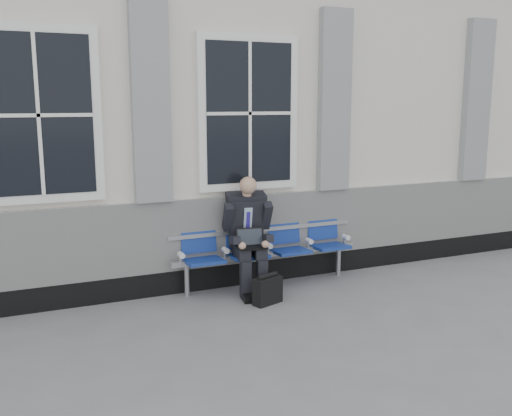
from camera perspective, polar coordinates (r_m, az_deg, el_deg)
name	(u,v)px	position (r m, az deg, el deg)	size (l,w,h in m)	color
ground	(271,326)	(6.32, 1.48, -11.69)	(70.00, 70.00, 0.00)	slate
station_building	(177,113)	(9.11, -7.92, 9.41)	(14.40, 4.40, 4.49)	silver
bench	(266,244)	(7.51, 1.04, -3.62)	(2.60, 0.47, 0.91)	#9EA0A3
businessman	(248,230)	(7.21, -0.80, -2.26)	(0.64, 0.86, 1.48)	black
briefcase	(268,290)	(6.90, 1.16, -8.19)	(0.40, 0.26, 0.38)	black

